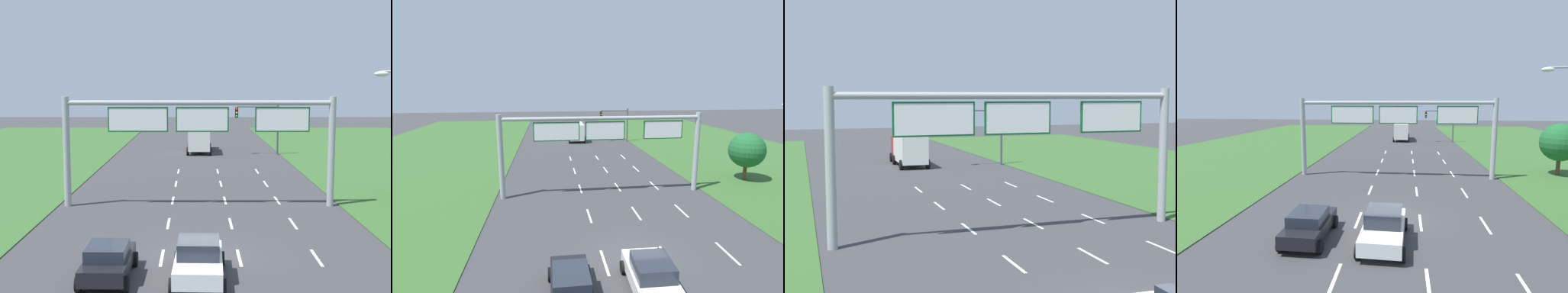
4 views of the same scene
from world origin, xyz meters
The scene contains 9 objects.
ground_plane centered at (0.00, 0.00, 0.00)m, with size 200.00×200.00×0.00m, color #38383A.
lane_dashes_inner_left centered at (-1.75, 3.00, 0.00)m, with size 0.14×44.40×0.01m.
lane_dashes_inner_right centered at (1.75, 3.00, 0.00)m, with size 0.14×44.40×0.01m.
lane_dashes_slip centered at (5.25, 3.00, 0.00)m, with size 0.14×44.40×0.01m.
car_near_red centered at (-0.10, -2.69, 0.81)m, with size 2.26×4.43×1.65m.
car_lead_silver centered at (-3.74, -2.64, 0.76)m, with size 2.05×4.01×1.46m.
box_truck centered at (0.20, 37.61, 1.66)m, with size 2.77×7.63×3.03m.
sign_gantry centered at (0.13, 10.39, 4.98)m, with size 17.24×0.44×7.00m.
traffic_light_mast centered at (6.80, 35.23, 3.87)m, with size 4.76×0.49×5.60m.
Camera 1 is at (-0.23, -23.79, 7.89)m, focal length 50.00 mm.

